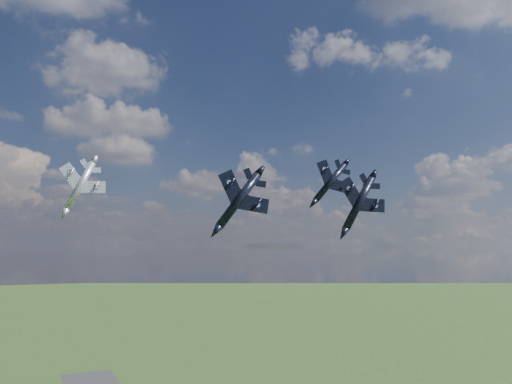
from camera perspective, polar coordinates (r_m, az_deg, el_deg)
name	(u,v)px	position (r m, az deg, el deg)	size (l,w,h in m)	color
jet_lead_navy	(239,200)	(88.22, -1.99, -0.93)	(11.55, 16.10, 3.33)	black
jet_right_navy	(359,203)	(85.34, 11.69, -1.26)	(9.86, 13.75, 2.84)	black
jet_high_navy	(330,182)	(114.23, 8.48, 1.09)	(10.93, 15.25, 3.15)	black
jet_left_silver	(80,186)	(93.19, -19.48, 0.69)	(9.26, 12.90, 2.67)	#A9AEB4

